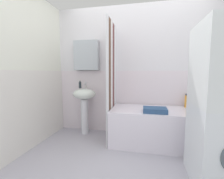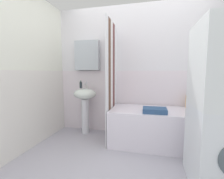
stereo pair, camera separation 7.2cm
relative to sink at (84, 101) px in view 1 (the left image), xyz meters
The scene contains 12 objects.
ground_plane 1.55m from the sink, 46.96° to the right, with size 4.80×5.60×0.04m, color #B3B0BF.
wall_back_tiled 1.06m from the sink, 14.57° to the left, with size 3.60×0.18×2.40m.
wall_left_tiled 1.04m from the sink, 131.61° to the right, with size 0.07×1.81×2.40m.
sink is the anchor object (origin of this frame).
faucet 0.30m from the sink, 90.00° to the left, with size 0.03×0.12×0.12m.
soap_dispenser 0.32m from the sink, 150.24° to the left, with size 0.05×0.05×0.15m.
bathtub 1.40m from the sink, ahead, with size 1.54×0.73×0.57m, color white.
shower_curtain 0.69m from the sink, 17.27° to the right, with size 0.01×0.73×2.00m.
conditioner_bottle 2.02m from the sink, ahead, with size 0.06×0.06×0.22m.
shampoo_bottle 1.92m from the sink, ahead, with size 0.06×0.06×0.18m.
lotion_bottle 1.82m from the sink, ahead, with size 0.06×0.06×0.23m.
towel_folded 1.32m from the sink, 16.05° to the right, with size 0.35×0.25×0.07m, color #2F4F7B.
Camera 1 is at (0.15, -1.72, 1.17)m, focal length 25.10 mm.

